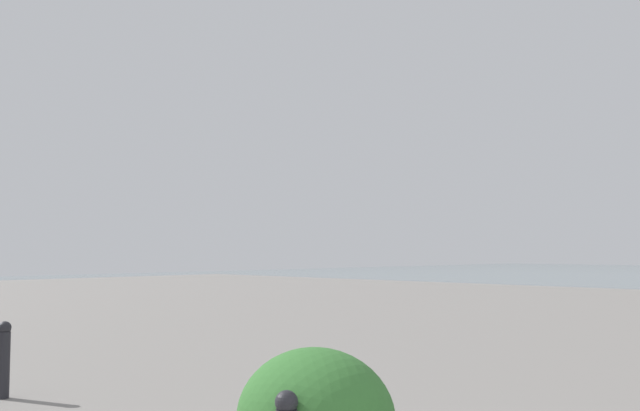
{
  "coord_description": "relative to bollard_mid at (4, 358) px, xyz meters",
  "views": [
    {
      "loc": [
        0.02,
        1.86,
        1.47
      ],
      "look_at": [
        8.34,
        -6.78,
        2.25
      ],
      "focal_mm": 39.27,
      "sensor_mm": 36.0,
      "label": 1
    }
  ],
  "objects": [
    {
      "name": "bollard_mid",
      "position": [
        0.0,
        0.0,
        0.0
      ],
      "size": [
        0.13,
        0.13,
        0.77
      ],
      "color": "#232328",
      "rests_on": "ground"
    }
  ]
}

